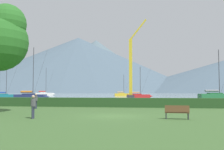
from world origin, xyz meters
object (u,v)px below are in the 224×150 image
object	(u,v)px
sailboat_slip_3	(217,96)
person_standing_walker	(33,105)
person_seated_viewer	(36,100)
sailboat_slip_2	(31,96)
park_bench_near_path	(177,111)
sailboat_slip_4	(5,96)
dock_crane	(131,71)
sailboat_slip_6	(139,96)
sailboat_slip_7	(45,94)
park_tree	(0,38)
sailboat_slip_0	(123,94)

from	to	relation	value
sailboat_slip_3	person_standing_walker	world-z (taller)	sailboat_slip_3
person_standing_walker	person_seated_viewer	bearing A→B (deg)	108.89
sailboat_slip_2	park_bench_near_path	xyz separation A→B (m)	(29.57, -38.48, -0.16)
sailboat_slip_4	dock_crane	distance (m)	34.96
sailboat_slip_6	person_seated_viewer	xyz separation A→B (m)	(-8.73, -44.12, 0.40)
sailboat_slip_2	person_standing_walker	world-z (taller)	sailboat_slip_2
sailboat_slip_2	person_standing_walker	bearing A→B (deg)	-66.30
sailboat_slip_7	park_tree	bearing A→B (deg)	-85.94
sailboat_slip_3	sailboat_slip_6	size ratio (longest dim) A/B	1.36
sailboat_slip_0	park_bench_near_path	bearing A→B (deg)	-91.57
sailboat_slip_3	person_seated_viewer	world-z (taller)	sailboat_slip_3
sailboat_slip_3	dock_crane	distance (m)	22.23
person_seated_viewer	sailboat_slip_7	bearing A→B (deg)	118.04
sailboat_slip_4	sailboat_slip_7	bearing A→B (deg)	87.63
sailboat_slip_0	person_standing_walker	size ratio (longest dim) A/B	4.85
park_bench_near_path	dock_crane	distance (m)	52.33
sailboat_slip_0	sailboat_slip_7	bearing A→B (deg)	161.95
sailboat_slip_6	park_bench_near_path	xyz separation A→B (m)	(5.52, -52.56, -0.04)
person_seated_viewer	park_bench_near_path	bearing A→B (deg)	-25.31
sailboat_slip_2	sailboat_slip_4	distance (m)	14.96
person_standing_walker	dock_crane	size ratio (longest dim) A/B	0.08
sailboat_slip_2	sailboat_slip_4	bearing A→B (deg)	140.66
park_tree	sailboat_slip_7	bearing A→B (deg)	110.80
sailboat_slip_2	dock_crane	bearing A→B (deg)	27.62
sailboat_slip_2	park_tree	distance (m)	39.33
sailboat_slip_6	sailboat_slip_4	bearing A→B (deg)	177.02
sailboat_slip_3	park_bench_near_path	bearing A→B (deg)	-116.32
park_tree	dock_crane	world-z (taller)	dock_crane
sailboat_slip_6	person_seated_viewer	distance (m)	44.97
park_bench_near_path	person_seated_viewer	size ratio (longest dim) A/B	1.01
sailboat_slip_7	sailboat_slip_0	bearing A→B (deg)	-23.94
sailboat_slip_4	person_standing_walker	distance (m)	57.92
sailboat_slip_0	sailboat_slip_2	bearing A→B (deg)	-122.34
sailboat_slip_0	person_standing_walker	xyz separation A→B (m)	(3.15, -81.40, 0.41)
sailboat_slip_2	sailboat_slip_6	size ratio (longest dim) A/B	1.43
sailboat_slip_3	sailboat_slip_7	world-z (taller)	sailboat_slip_7
dock_crane	park_tree	bearing A→B (deg)	-98.69
sailboat_slip_0	sailboat_slip_6	xyz separation A→B (m)	(7.60, -27.72, 0.01)
sailboat_slip_0	sailboat_slip_6	world-z (taller)	sailboat_slip_6
sailboat_slip_0	park_tree	size ratio (longest dim) A/B	0.83
sailboat_slip_2	sailboat_slip_6	xyz separation A→B (m)	(24.05, 14.08, -0.12)
sailboat_slip_4	park_tree	distance (m)	52.61
sailboat_slip_3	sailboat_slip_6	bearing A→B (deg)	147.62
sailboat_slip_3	person_standing_walker	distance (m)	51.57
sailboat_slip_2	sailboat_slip_3	size ratio (longest dim) A/B	1.05
sailboat_slip_2	sailboat_slip_7	world-z (taller)	sailboat_slip_2
sailboat_slip_6	dock_crane	distance (m)	6.90
sailboat_slip_4	sailboat_slip_6	bearing A→B (deg)	-1.19
person_seated_viewer	park_tree	size ratio (longest dim) A/B	0.17
sailboat_slip_7	park_tree	world-z (taller)	sailboat_slip_7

